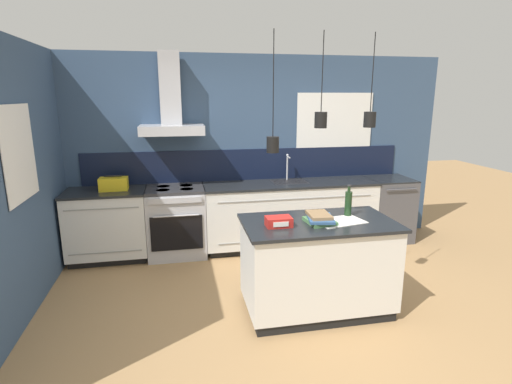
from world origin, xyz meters
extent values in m
plane|color=#A87F51|center=(0.00, 0.00, 0.00)|extent=(16.00, 16.00, 0.00)
cube|color=#354C6B|center=(0.00, 2.03, 1.30)|extent=(5.60, 0.06, 2.60)
cube|color=black|center=(0.00, 1.99, 1.12)|extent=(4.42, 0.02, 0.43)
cube|color=white|center=(1.25, 1.99, 1.62)|extent=(1.12, 0.01, 0.96)
cube|color=black|center=(1.25, 1.99, 1.62)|extent=(1.04, 0.01, 0.88)
cube|color=#B5B5BA|center=(-1.02, 1.77, 1.64)|extent=(0.80, 0.46, 0.12)
cube|color=#B5B5BA|center=(-1.02, 1.86, 2.15)|extent=(0.26, 0.20, 0.90)
cylinder|color=black|center=(-0.15, -0.02, 2.16)|extent=(0.01, 0.01, 0.89)
cylinder|color=black|center=(-0.15, -0.02, 1.64)|extent=(0.11, 0.11, 0.14)
sphere|color=#F9D18C|center=(-0.15, -0.02, 1.64)|extent=(0.06, 0.06, 0.06)
cylinder|color=black|center=(0.28, -0.03, 2.26)|extent=(0.01, 0.01, 0.68)
cylinder|color=black|center=(0.28, -0.03, 1.85)|extent=(0.11, 0.11, 0.14)
sphere|color=#F9D18C|center=(0.28, -0.03, 1.85)|extent=(0.06, 0.06, 0.06)
cylinder|color=black|center=(0.76, -0.01, 2.26)|extent=(0.01, 0.01, 0.68)
cylinder|color=black|center=(0.76, -0.01, 1.85)|extent=(0.11, 0.11, 0.14)
sphere|color=#F9D18C|center=(0.76, -0.01, 1.85)|extent=(0.06, 0.06, 0.06)
cube|color=#354C6B|center=(-2.43, 0.70, 1.30)|extent=(0.06, 3.80, 2.60)
cube|color=white|center=(-2.39, 0.55, 1.55)|extent=(0.01, 0.76, 0.88)
cube|color=black|center=(-2.39, 0.55, 1.55)|extent=(0.01, 0.68, 0.80)
cube|color=black|center=(-1.88, 1.72, 0.04)|extent=(0.94, 0.56, 0.09)
cube|color=silver|center=(-1.88, 1.69, 0.48)|extent=(0.96, 0.62, 0.79)
cube|color=gray|center=(-1.88, 1.38, 0.76)|extent=(0.85, 0.01, 0.01)
cube|color=gray|center=(-1.88, 1.38, 0.21)|extent=(0.85, 0.01, 0.01)
cube|color=black|center=(-1.88, 1.69, 0.90)|extent=(0.99, 0.64, 0.03)
cube|color=black|center=(0.53, 1.72, 0.04)|extent=(2.27, 0.56, 0.09)
cube|color=silver|center=(0.53, 1.69, 0.48)|extent=(2.34, 0.62, 0.79)
cube|color=gray|center=(0.53, 1.38, 0.76)|extent=(2.06, 0.01, 0.01)
cube|color=gray|center=(0.53, 1.38, 0.21)|extent=(2.06, 0.01, 0.01)
cube|color=black|center=(0.53, 1.69, 0.90)|extent=(2.37, 0.64, 0.03)
cube|color=#262628|center=(0.53, 1.74, 0.91)|extent=(0.48, 0.34, 0.01)
cylinder|color=#B5B5BA|center=(0.53, 1.87, 1.09)|extent=(0.02, 0.02, 0.35)
sphere|color=#B5B5BA|center=(0.53, 1.87, 1.26)|extent=(0.03, 0.03, 0.03)
cylinder|color=#B5B5BA|center=(0.53, 1.81, 1.24)|extent=(0.02, 0.12, 0.02)
cube|color=#B5B5BA|center=(-1.02, 1.69, 0.43)|extent=(0.74, 0.62, 0.87)
cube|color=black|center=(-1.02, 1.37, 0.40)|extent=(0.64, 0.02, 0.44)
cylinder|color=#B5B5BA|center=(-1.02, 1.35, 0.63)|extent=(0.56, 0.02, 0.02)
cube|color=#B5B5BA|center=(-1.02, 1.37, 0.82)|extent=(0.64, 0.02, 0.07)
cube|color=#2D2D30|center=(-1.02, 1.69, 0.89)|extent=(0.74, 0.60, 0.04)
cylinder|color=black|center=(-1.17, 1.80, 0.91)|extent=(0.17, 0.17, 0.00)
cylinder|color=black|center=(-0.87, 1.80, 0.91)|extent=(0.17, 0.17, 0.00)
cylinder|color=black|center=(-1.17, 1.58, 0.91)|extent=(0.17, 0.17, 0.00)
cylinder|color=black|center=(-0.87, 1.58, 0.91)|extent=(0.17, 0.17, 0.00)
cube|color=#4C4C51|center=(2.00, 1.69, 0.45)|extent=(0.60, 0.62, 0.89)
cube|color=black|center=(2.00, 1.69, 0.90)|extent=(0.60, 0.62, 0.02)
cylinder|color=#4C4C51|center=(2.00, 1.36, 0.82)|extent=(0.45, 0.02, 0.02)
cube|color=black|center=(0.31, -0.02, 0.04)|extent=(1.33, 0.73, 0.09)
cube|color=silver|center=(0.31, -0.02, 0.48)|extent=(1.39, 0.76, 0.79)
cube|color=black|center=(0.31, -0.02, 0.90)|extent=(1.44, 0.81, 0.03)
cylinder|color=#193319|center=(0.65, 0.09, 1.03)|extent=(0.07, 0.07, 0.24)
cylinder|color=#193319|center=(0.65, 0.09, 1.18)|extent=(0.03, 0.03, 0.06)
cylinder|color=#262628|center=(0.65, 0.09, 1.21)|extent=(0.03, 0.03, 0.01)
cube|color=#4C7F4C|center=(0.30, -0.07, 0.93)|extent=(0.27, 0.30, 0.04)
cube|color=#335684|center=(0.30, -0.07, 0.96)|extent=(0.29, 0.36, 0.02)
cube|color=olive|center=(0.29, -0.06, 0.98)|extent=(0.20, 0.29, 0.03)
cube|color=red|center=(-0.10, -0.08, 0.95)|extent=(0.23, 0.16, 0.09)
cube|color=white|center=(-0.10, -0.17, 0.95)|extent=(0.14, 0.01, 0.04)
cube|color=silver|center=(0.50, -0.07, 0.91)|extent=(0.50, 0.37, 0.01)
cube|color=gold|center=(-1.77, 1.69, 0.99)|extent=(0.34, 0.18, 0.16)
cylinder|color=black|center=(-1.77, 1.69, 1.09)|extent=(0.20, 0.02, 0.02)
camera|label=1|loc=(-0.98, -3.42, 2.07)|focal=28.00mm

